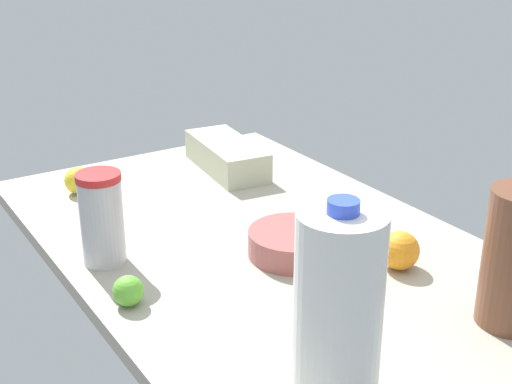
# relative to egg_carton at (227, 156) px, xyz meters

# --- Properties ---
(countertop) EXTENTS (1.20, 0.76, 0.03)m
(countertop) POSITION_rel_egg_carton_xyz_m (0.37, -0.15, -0.05)
(countertop) COLOR #A8A091
(countertop) RESTS_ON ground
(egg_carton) EXTENTS (0.29, 0.15, 0.07)m
(egg_carton) POSITION_rel_egg_carton_xyz_m (0.00, 0.00, 0.00)
(egg_carton) COLOR beige
(egg_carton) RESTS_ON countertop
(mixing_bowl) EXTENTS (0.18, 0.18, 0.05)m
(mixing_bowl) POSITION_rel_egg_carton_xyz_m (0.48, -0.13, -0.01)
(mixing_bowl) COLOR #A05552
(mixing_bowl) RESTS_ON countertop
(tumbler_cup) EXTENTS (0.08, 0.08, 0.18)m
(tumbler_cup) POSITION_rel_egg_carton_xyz_m (0.31, -0.45, 0.05)
(tumbler_cup) COLOR silver
(tumbler_cup) RESTS_ON countertop
(milk_jug) EXTENTS (0.12, 0.12, 0.30)m
(milk_jug) POSITION_rel_egg_carton_xyz_m (0.86, -0.33, 0.10)
(milk_jug) COLOR white
(milk_jug) RESTS_ON countertop
(lemon_near_front) EXTENTS (0.06, 0.06, 0.06)m
(lemon_near_front) POSITION_rel_egg_carton_xyz_m (-0.05, -0.37, -0.01)
(lemon_near_front) COLOR yellow
(lemon_near_front) RESTS_ON countertop
(lemon_far_back) EXTENTS (0.07, 0.07, 0.07)m
(lemon_far_back) POSITION_rel_egg_carton_xyz_m (0.65, -0.16, -0.00)
(lemon_far_back) COLOR yellow
(lemon_far_back) RESTS_ON countertop
(orange_by_jug) EXTENTS (0.07, 0.07, 0.07)m
(orange_by_jug) POSITION_rel_egg_carton_xyz_m (0.63, 0.00, -0.00)
(orange_by_jug) COLOR orange
(orange_by_jug) RESTS_ON countertop
(lime_beside_bowl) EXTENTS (0.05, 0.05, 0.05)m
(lime_beside_bowl) POSITION_rel_egg_carton_xyz_m (0.48, -0.47, -0.01)
(lime_beside_bowl) COLOR #61B736
(lime_beside_bowl) RESTS_ON countertop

